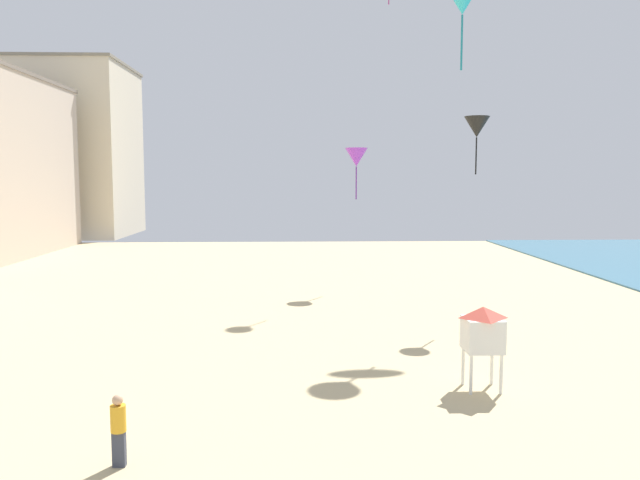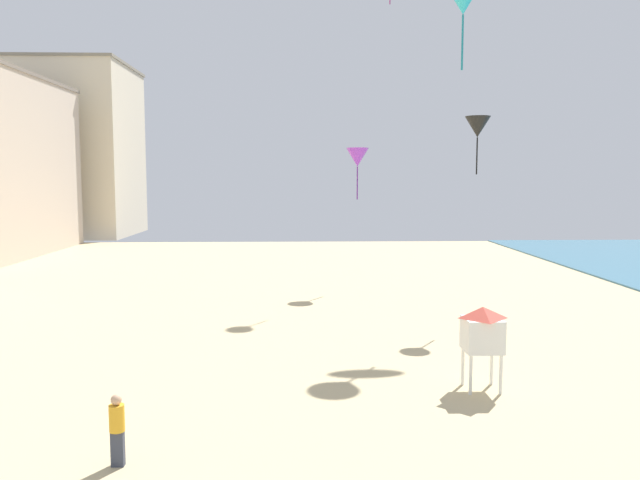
{
  "view_description": "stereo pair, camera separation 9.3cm",
  "coord_description": "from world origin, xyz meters",
  "px_view_note": "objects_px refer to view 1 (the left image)",
  "views": [
    {
      "loc": [
        2.54,
        -2.82,
        6.39
      ],
      "look_at": [
        3.34,
        19.07,
        4.22
      ],
      "focal_mm": 35.12,
      "sensor_mm": 36.0,
      "label": 1
    },
    {
      "loc": [
        2.63,
        -2.82,
        6.39
      ],
      "look_at": [
        3.34,
        19.07,
        4.22
      ],
      "focal_mm": 35.12,
      "sensor_mm": 36.0,
      "label": 2
    }
  ],
  "objects_px": {
    "kite_flyer": "(118,426)",
    "kite_purple_delta": "(356,157)",
    "lifeguard_stand": "(483,330)",
    "kite_black_delta_2": "(477,127)"
  },
  "relations": [
    {
      "from": "kite_flyer",
      "to": "kite_purple_delta",
      "type": "bearing_deg",
      "value": 31.14
    },
    {
      "from": "kite_flyer",
      "to": "lifeguard_stand",
      "type": "distance_m",
      "value": 10.71
    },
    {
      "from": "kite_flyer",
      "to": "lifeguard_stand",
      "type": "height_order",
      "value": "lifeguard_stand"
    },
    {
      "from": "lifeguard_stand",
      "to": "kite_purple_delta",
      "type": "distance_m",
      "value": 19.3
    },
    {
      "from": "lifeguard_stand",
      "to": "kite_black_delta_2",
      "type": "height_order",
      "value": "kite_black_delta_2"
    },
    {
      "from": "kite_flyer",
      "to": "kite_black_delta_2",
      "type": "relative_size",
      "value": 0.63
    },
    {
      "from": "lifeguard_stand",
      "to": "kite_black_delta_2",
      "type": "distance_m",
      "value": 12.3
    },
    {
      "from": "kite_flyer",
      "to": "kite_black_delta_2",
      "type": "height_order",
      "value": "kite_black_delta_2"
    },
    {
      "from": "kite_flyer",
      "to": "kite_purple_delta",
      "type": "relative_size",
      "value": 0.55
    },
    {
      "from": "kite_purple_delta",
      "to": "lifeguard_stand",
      "type": "bearing_deg",
      "value": -83.4
    }
  ]
}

